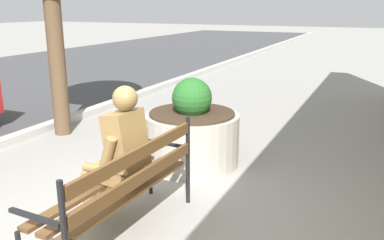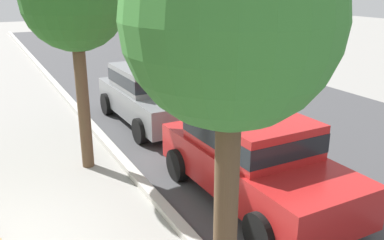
{
  "view_description": "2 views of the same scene",
  "coord_description": "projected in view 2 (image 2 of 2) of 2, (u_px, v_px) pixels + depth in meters",
  "views": [
    {
      "loc": [
        -2.77,
        -2.1,
        2.03
      ],
      "look_at": [
        1.86,
        0.05,
        0.6
      ],
      "focal_mm": 38.29,
      "sensor_mm": 36.0,
      "label": 1
    },
    {
      "loc": [
        5.42,
        0.43,
        3.75
      ],
      "look_at": [
        -2.42,
        4.51,
        0.8
      ],
      "focal_mm": 38.79,
      "sensor_mm": 36.0,
      "label": 2
    }
  ],
  "objects": [
    {
      "name": "street_tree_near_bench",
      "position": [
        74.0,
        0.0,
        7.82
      ],
      "size": [
        2.03,
        2.03,
        4.48
      ],
      "color": "brown",
      "rests_on": "ground"
    },
    {
      "name": "parked_car_red",
      "position": [
        253.0,
        155.0,
        7.33
      ],
      "size": [
        4.13,
        1.97,
        1.56
      ],
      "color": "#B21E1E",
      "rests_on": "ground"
    },
    {
      "name": "parked_car_grey",
      "position": [
        150.0,
        93.0,
        11.42
      ],
      "size": [
        4.13,
        1.97,
        1.56
      ],
      "color": "slate",
      "rests_on": "ground"
    },
    {
      "name": "curb_stone",
      "position": [
        173.0,
        218.0,
        6.81
      ],
      "size": [
        60.0,
        0.2,
        0.12
      ],
      "primitive_type": "cube",
      "color": "#B2AFA8",
      "rests_on": "ground"
    },
    {
      "name": "street_surface",
      "position": [
        369.0,
        167.0,
        8.84
      ],
      "size": [
        60.0,
        9.0,
        0.01
      ],
      "primitive_type": "cube",
      "color": "#424244",
      "rests_on": "ground"
    },
    {
      "name": "street_tree_down_street",
      "position": [
        231.0,
        24.0,
        3.77
      ],
      "size": [
        2.06,
        2.06,
        4.46
      ],
      "color": "brown",
      "rests_on": "ground"
    }
  ]
}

